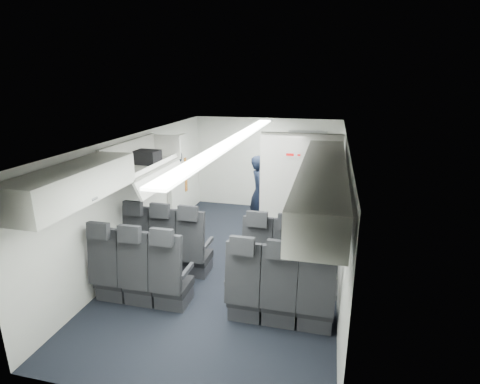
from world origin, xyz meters
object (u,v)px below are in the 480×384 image
at_px(seat_row_front, 226,255).
at_px(boarding_door, 178,180).
at_px(carry_on_bag, 147,158).
at_px(seat_row_mid, 207,285).
at_px(flight_attendant, 259,192).
at_px(galley_unit, 305,174).

bearing_deg(seat_row_front, boarding_door, 128.16).
relative_size(boarding_door, carry_on_bag, 4.55).
relative_size(seat_row_mid, flight_attendant, 2.17).
distance_m(seat_row_front, seat_row_mid, 0.90).
distance_m(galley_unit, carry_on_bag, 3.79).
bearing_deg(seat_row_front, flight_attendant, 87.50).
bearing_deg(boarding_door, seat_row_mid, -61.23).
xyz_separation_m(seat_row_mid, galley_unit, (0.95, 4.15, 0.55)).
xyz_separation_m(boarding_door, carry_on_bag, (0.19, -1.65, 0.83)).
xyz_separation_m(seat_row_mid, boarding_door, (-1.64, 2.99, 0.55)).
height_order(boarding_door, carry_on_bag, carry_on_bag).
distance_m(seat_row_mid, carry_on_bag, 2.40).
distance_m(galley_unit, flight_attendant, 1.36).
bearing_deg(carry_on_bag, seat_row_front, -11.13).
height_order(flight_attendant, carry_on_bag, carry_on_bag).
height_order(seat_row_mid, carry_on_bag, carry_on_bag).
height_order(seat_row_front, boarding_door, boarding_door).
bearing_deg(carry_on_bag, galley_unit, 55.14).
distance_m(seat_row_mid, boarding_door, 3.45).
height_order(seat_row_front, seat_row_mid, same).
bearing_deg(flight_attendant, carry_on_bag, 125.01).
xyz_separation_m(seat_row_front, boarding_door, (-1.64, 2.09, 0.55)).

